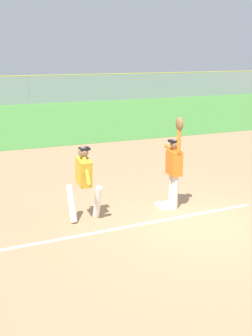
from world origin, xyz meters
name	(u,v)px	position (x,y,z in m)	size (l,w,h in m)	color
ground_plane	(199,223)	(0.00, 0.00, 0.00)	(75.01, 75.01, 0.00)	tan
outfield_grass	(50,118)	(0.00, 16.11, 0.01)	(41.34, 14.55, 0.01)	#478438
chalk_foul_line	(2,250)	(-4.25, 0.31, 0.00)	(12.00, 0.10, 0.01)	white
first_base	(165,205)	(-0.25, 1.21, 0.04)	(0.38, 0.38, 0.08)	white
fielder	(174,164)	(-0.08, 1.08, 1.12)	(0.29, 0.90, 2.28)	silver
runner	(84,179)	(-2.32, 1.13, 1.00)	(0.72, 0.84, 1.72)	white
baseball	(181,140)	(0.04, 1.02, 1.72)	(0.07, 0.07, 0.07)	white
outfield_fence	(29,90)	(0.00, 23.38, 1.02)	(41.42, 0.08, 2.05)	#93999E
parked_car_silver	(32,90)	(0.84, 27.30, 0.67)	(4.56, 2.44, 1.25)	#B7B7BC
parked_car_black	(101,88)	(6.71, 27.06, 0.67)	(4.55, 2.43, 1.25)	black
parked_car_blue	(163,86)	(12.67, 27.01, 0.67)	(4.43, 2.17, 1.25)	#23389E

